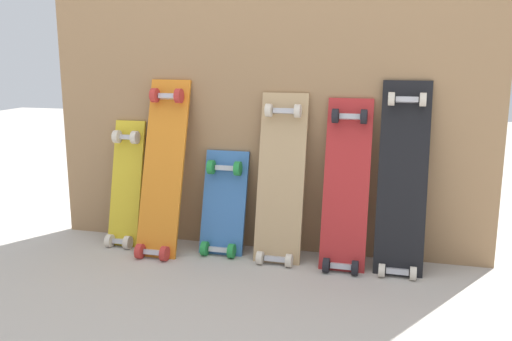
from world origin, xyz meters
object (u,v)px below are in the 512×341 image
object	(u,v)px
skateboard_orange	(162,174)
skateboard_red	(346,191)
skateboard_natural	(280,185)
skateboard_black	(402,185)
skateboard_blue	(223,209)
skateboard_yellow	(125,189)

from	to	relation	value
skateboard_orange	skateboard_red	bearing A→B (deg)	2.07
skateboard_natural	skateboard_black	world-z (taller)	skateboard_black
skateboard_blue	skateboard_yellow	bearing A→B (deg)	-179.48
skateboard_yellow	skateboard_natural	world-z (taller)	skateboard_natural
skateboard_blue	skateboard_red	world-z (taller)	skateboard_red
skateboard_red	skateboard_natural	bearing A→B (deg)	178.06
skateboard_yellow	skateboard_natural	xyz separation A→B (m)	(0.83, -0.01, 0.08)
skateboard_yellow	skateboard_red	distance (m)	1.14
skateboard_yellow	skateboard_natural	distance (m)	0.83
skateboard_yellow	skateboard_orange	xyz separation A→B (m)	(0.24, -0.05, 0.11)
skateboard_blue	skateboard_red	xyz separation A→B (m)	(0.61, -0.03, 0.14)
skateboard_black	skateboard_natural	bearing A→B (deg)	179.77
skateboard_orange	skateboard_red	distance (m)	0.91
skateboard_orange	skateboard_black	distance (m)	1.16
skateboard_natural	skateboard_black	bearing A→B (deg)	-0.23
skateboard_blue	skateboard_black	xyz separation A→B (m)	(0.86, -0.02, 0.18)
skateboard_black	skateboard_red	bearing A→B (deg)	-178.11
skateboard_natural	skateboard_red	distance (m)	0.31
skateboard_orange	skateboard_black	bearing A→B (deg)	2.03
skateboard_blue	skateboard_natural	distance (m)	0.33
skateboard_red	skateboard_black	bearing A→B (deg)	1.89
skateboard_red	skateboard_black	distance (m)	0.25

